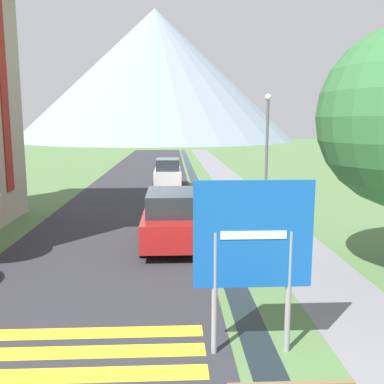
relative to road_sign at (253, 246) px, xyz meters
The scene contains 10 objects.
ground_plane 16.20m from the road_sign, 93.62° to the left, with size 160.00×160.00×0.00m, color #517542.
road 26.36m from the road_sign, 97.68° to the left, with size 6.40×60.00×0.01m.
footpath 26.25m from the road_sign, 84.33° to the left, with size 2.20×60.00×0.01m.
drainage_channel 26.13m from the road_sign, 89.59° to the left, with size 0.60×60.00×0.00m.
crosswalk_marking 4.03m from the road_sign, behind, with size 5.44×1.84×0.01m.
mountain_distant 93.31m from the road_sign, 93.06° to the left, with size 61.70×61.70×28.74m.
road_sign is the anchor object (origin of this frame).
parked_car_near 7.10m from the road_sign, 101.63° to the left, with size 1.91×4.45×1.82m.
parked_car_far 19.52m from the road_sign, 94.82° to the left, with size 1.72×4.09×1.82m.
streetlamp 11.84m from the road_sign, 76.51° to the left, with size 0.28×0.28×5.23m.
Camera 1 is at (-0.35, -3.02, 4.04)m, focal length 40.00 mm.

